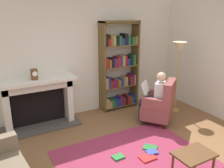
{
  "coord_description": "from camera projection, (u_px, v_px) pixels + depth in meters",
  "views": [
    {
      "loc": [
        -2.0,
        -2.55,
        2.4
      ],
      "look_at": [
        0.1,
        1.2,
        1.05
      ],
      "focal_mm": 38.64,
      "sensor_mm": 36.0,
      "label": 1
    }
  ],
  "objects": [
    {
      "name": "bookshelf",
      "position": [
        119.0,
        67.0,
        5.84
      ],
      "size": [
        0.96,
        0.32,
        2.13
      ],
      "color": "brown",
      "rests_on": "ground"
    },
    {
      "name": "armchair_reading",
      "position": [
        160.0,
        105.0,
        5.18
      ],
      "size": [
        0.89,
        0.88,
        0.97
      ],
      "rotation": [
        0.0,
        0.0,
        3.8
      ],
      "color": "#331E14",
      "rests_on": "ground"
    },
    {
      "name": "floor_lamp",
      "position": [
        179.0,
        53.0,
        5.48
      ],
      "size": [
        0.32,
        0.32,
        1.68
      ],
      "color": "#B7933F",
      "rests_on": "ground"
    },
    {
      "name": "scattered_books",
      "position": [
        143.0,
        154.0,
        4.12
      ],
      "size": [
        0.89,
        0.47,
        0.03
      ],
      "color": "red",
      "rests_on": "area_rug"
    },
    {
      "name": "fireplace",
      "position": [
        38.0,
        101.0,
        5.03
      ],
      "size": [
        1.57,
        0.64,
        1.05
      ],
      "color": "#4C4742",
      "rests_on": "ground"
    },
    {
      "name": "seated_reader",
      "position": [
        156.0,
        95.0,
        5.16
      ],
      "size": [
        0.57,
        0.59,
        1.14
      ],
      "rotation": [
        0.0,
        0.0,
        3.8
      ],
      "color": "silver",
      "rests_on": "ground"
    },
    {
      "name": "side_table",
      "position": [
        194.0,
        158.0,
        3.38
      ],
      "size": [
        0.56,
        0.39,
        0.47
      ],
      "color": "brown",
      "rests_on": "ground"
    },
    {
      "name": "back_wall",
      "position": [
        79.0,
        57.0,
        5.49
      ],
      "size": [
        5.6,
        0.1,
        2.7
      ],
      "primitive_type": "cube",
      "color": "silver",
      "rests_on": "ground"
    },
    {
      "name": "side_wall_right",
      "position": [
        206.0,
        55.0,
        5.64
      ],
      "size": [
        0.1,
        5.2,
        2.7
      ],
      "primitive_type": "cube",
      "color": "silver",
      "rests_on": "ground"
    },
    {
      "name": "mantel_clock",
      "position": [
        34.0,
        74.0,
        4.74
      ],
      "size": [
        0.14,
        0.14,
        0.21
      ],
      "color": "brown",
      "rests_on": "fireplace"
    },
    {
      "name": "area_rug",
      "position": [
        133.0,
        159.0,
        4.02
      ],
      "size": [
        2.4,
        1.8,
        0.01
      ],
      "primitive_type": "cube",
      "color": "#902C48",
      "rests_on": "ground"
    }
  ]
}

